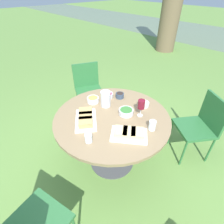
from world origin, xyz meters
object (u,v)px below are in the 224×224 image
Objects in this scene: chair_near_right at (201,123)px; chair_far_back at (88,86)px; dining_table at (112,125)px; wine_glass at (141,105)px; water_pitcher at (106,99)px.

chair_near_right and chair_far_back have the same top height.
chair_far_back is (-1.15, 0.48, -0.12)m from dining_table.
wine_glass is at bearing 50.79° from dining_table.
chair_far_back is at bearing -164.95° from chair_near_right.
dining_table is 6.42× the size of wine_glass.
water_pitcher is at bearing -133.88° from chair_near_right.
water_pitcher is (-0.84, -0.88, 0.34)m from chair_near_right.
chair_far_back is 1.43m from wine_glass.
dining_table is at bearing -22.48° from water_pitcher.
wine_glass is (0.40, 0.16, 0.05)m from water_pitcher.
chair_far_back is 4.63× the size of water_pitcher.
dining_table is at bearing -129.21° from wine_glass.
wine_glass is (-0.44, -0.72, 0.39)m from chair_near_right.
dining_table is 1.45× the size of chair_far_back.
water_pitcher is (-0.21, 0.08, 0.22)m from dining_table.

